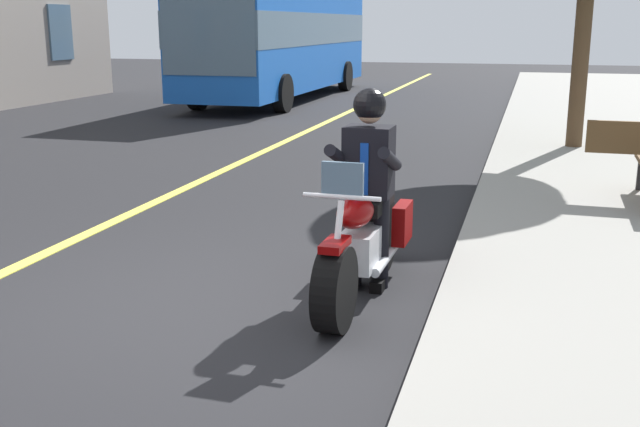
# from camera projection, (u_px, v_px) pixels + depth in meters

# --- Properties ---
(ground_plane) EXTENTS (80.00, 80.00, 0.00)m
(ground_plane) POSITION_uv_depth(u_px,v_px,m) (181.00, 310.00, 6.13)
(ground_plane) COLOR black
(motorcycle_main) EXTENTS (2.21, 0.61, 1.26)m
(motorcycle_main) POSITION_uv_depth(u_px,v_px,m) (362.00, 243.00, 6.39)
(motorcycle_main) COLOR black
(motorcycle_main) RESTS_ON ground_plane
(rider_main) EXTENTS (0.63, 0.55, 1.74)m
(rider_main) POSITION_uv_depth(u_px,v_px,m) (368.00, 171.00, 6.42)
(rider_main) COLOR black
(rider_main) RESTS_ON ground_plane
(bus_far) EXTENTS (11.05, 2.70, 3.30)m
(bus_far) POSITION_uv_depth(u_px,v_px,m) (282.00, 36.00, 22.87)
(bus_far) COLOR blue
(bus_far) RESTS_ON ground_plane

